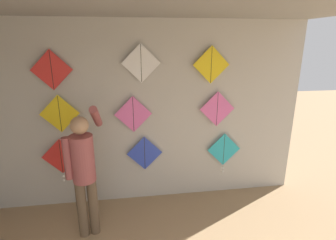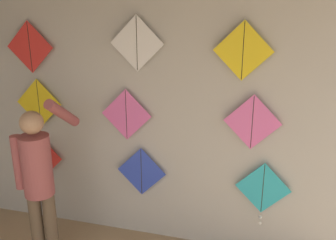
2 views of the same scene
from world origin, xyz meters
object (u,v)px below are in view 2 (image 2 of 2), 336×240
at_px(kite_3, 39,103).
at_px(kite_7, 137,43).
at_px(kite_4, 126,115).
at_px(kite_5, 252,122).
at_px(kite_2, 263,190).
at_px(shopkeeper, 39,176).
at_px(kite_1, 141,172).
at_px(kite_0, 41,159).
at_px(kite_8, 243,51).
at_px(kite_6, 30,47).

xyz_separation_m(kite_3, kite_7, (1.17, 0.00, 0.69)).
relative_size(kite_4, kite_5, 1.00).
bearing_deg(kite_2, shopkeeper, -161.75).
relative_size(kite_3, kite_7, 1.00).
bearing_deg(shopkeeper, kite_7, 27.01).
relative_size(kite_1, kite_4, 1.00).
xyz_separation_m(shopkeeper, kite_7, (0.78, 0.69, 1.20)).
xyz_separation_m(kite_0, kite_3, (0.06, 0.00, 0.68)).
relative_size(kite_3, kite_5, 1.00).
bearing_deg(kite_8, kite_1, 180.00).
distance_m(kite_0, kite_7, 1.85).
xyz_separation_m(shopkeeper, kite_4, (0.65, 0.69, 0.46)).
bearing_deg(kite_0, kite_7, 0.03).
xyz_separation_m(kite_3, kite_6, (-0.03, 0.00, 0.62)).
bearing_deg(kite_8, kite_7, 180.00).
relative_size(kite_2, kite_4, 1.25).
relative_size(shopkeeper, kite_7, 3.16).
relative_size(kite_0, kite_6, 1.25).
relative_size(kite_7, kite_8, 1.00).
distance_m(kite_3, kite_6, 0.62).
bearing_deg(kite_3, kite_1, 0.00).
xyz_separation_m(shopkeeper, kite_8, (1.81, 0.69, 1.17)).
bearing_deg(kite_4, kite_5, 0.00).
relative_size(kite_6, kite_8, 1.00).
xyz_separation_m(kite_2, kite_7, (-1.30, 0.00, 1.42)).
distance_m(kite_5, kite_7, 1.35).
bearing_deg(kite_7, kite_2, -0.03).
bearing_deg(kite_1, kite_4, 180.00).
height_order(shopkeeper, kite_5, kite_5).
distance_m(kite_4, kite_5, 1.29).
distance_m(kite_3, kite_4, 1.04).
distance_m(kite_3, kite_5, 2.33).
bearing_deg(shopkeeper, kite_4, 32.53).
distance_m(shopkeeper, kite_8, 2.26).
height_order(kite_6, kite_7, kite_7).
relative_size(kite_1, kite_8, 1.00).
xyz_separation_m(kite_2, kite_5, (-0.15, 0.00, 0.71)).
xyz_separation_m(kite_2, kite_3, (-2.48, 0.00, 0.73)).
xyz_separation_m(kite_2, kite_6, (-2.51, 0.00, 1.35)).
height_order(shopkeeper, kite_8, kite_8).
relative_size(kite_5, kite_6, 1.00).
relative_size(kite_0, kite_8, 1.25).
bearing_deg(kite_8, kite_3, 180.00).
height_order(kite_2, kite_7, kite_7).
height_order(kite_1, kite_8, kite_8).
bearing_deg(kite_5, kite_7, 180.00).
bearing_deg(kite_6, kite_2, -0.02).
relative_size(shopkeeper, kite_0, 2.53).
xyz_separation_m(kite_2, kite_8, (-0.28, 0.00, 1.39)).
height_order(kite_1, kite_2, kite_1).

